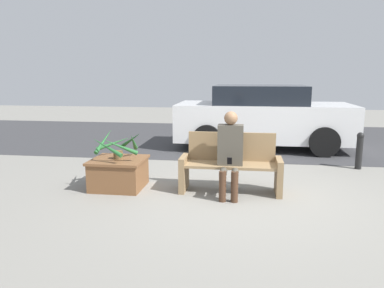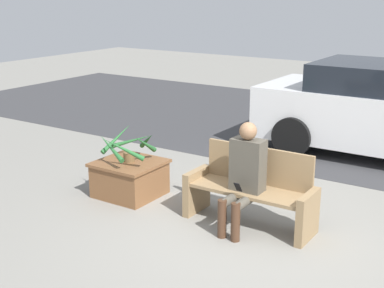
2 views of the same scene
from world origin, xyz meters
name	(u,v)px [view 2 (image 2 of 2)]	position (x,y,z in m)	size (l,w,h in m)	color
ground_plane	(254,235)	(0.00, 0.00, 0.00)	(30.00, 30.00, 0.00)	gray
road_surface	(377,135)	(0.00, 5.22, 0.00)	(20.00, 6.00, 0.01)	#38383A
bench	(251,190)	(-0.19, 0.28, 0.41)	(1.55, 0.51, 0.91)	#8C704C
person_seated	(244,173)	(-0.19, 0.10, 0.69)	(0.38, 0.59, 1.27)	#4C473D
planter_box	(130,177)	(-1.97, 0.19, 0.26)	(0.84, 0.80, 0.48)	brown
potted_plant	(129,145)	(-1.97, 0.19, 0.70)	(0.80, 0.81, 0.46)	brown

